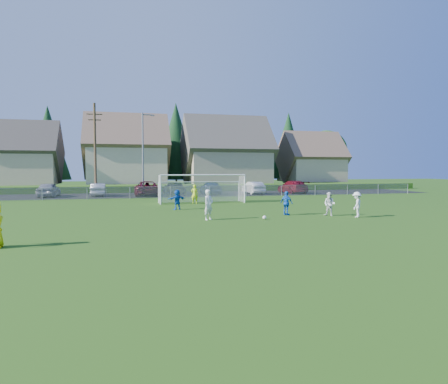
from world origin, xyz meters
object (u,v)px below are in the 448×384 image
(car_e, at_px, (211,188))
(car_c, at_px, (147,188))
(car_a, at_px, (49,190))
(soccer_goal, at_px, (201,184))
(player_blue_a, at_px, (287,203))
(player_white_a, at_px, (209,205))
(car_f, at_px, (253,188))
(player_white_c, at_px, (357,205))
(car_b, at_px, (99,190))
(goalkeeper, at_px, (195,194))
(car_d, at_px, (174,188))
(car_g, at_px, (293,187))
(soccer_ball, at_px, (264,217))
(player_white_b, at_px, (330,204))
(player_blue_b, at_px, (177,200))

(car_e, bearing_deg, car_c, 2.71)
(car_a, distance_m, soccer_goal, 17.93)
(car_c, bearing_deg, player_blue_a, 110.36)
(player_white_a, bearing_deg, car_f, 29.33)
(player_blue_a, bearing_deg, player_white_c, -151.41)
(player_white_c, relative_size, car_c, 0.27)
(car_b, xyz_separation_m, car_f, (17.46, -0.67, 0.03))
(player_white_c, bearing_deg, car_e, -124.42)
(goalkeeper, relative_size, car_a, 0.37)
(soccer_goal, bearing_deg, player_blue_a, -71.45)
(goalkeeper, height_order, car_d, goalkeeper)
(car_a, bearing_deg, car_b, -176.63)
(car_g, height_order, soccer_goal, soccer_goal)
(player_blue_a, xyz_separation_m, car_d, (-4.49, 21.91, -0.06))
(car_c, distance_m, car_g, 17.39)
(soccer_ball, distance_m, player_white_a, 3.40)
(player_white_c, height_order, player_blue_a, player_white_c)
(player_blue_a, height_order, goalkeeper, goalkeeper)
(player_white_b, height_order, car_f, player_white_b)
(car_d, bearing_deg, goalkeeper, 86.86)
(player_white_a, bearing_deg, car_g, 19.56)
(car_d, relative_size, car_g, 0.95)
(player_white_a, xyz_separation_m, car_g, (15.14, 22.04, -0.13))
(player_white_a, xyz_separation_m, car_d, (0.88, 23.01, -0.17))
(player_white_b, bearing_deg, car_g, 123.87)
(goalkeeper, xyz_separation_m, car_d, (-0.18, 12.38, -0.10))
(player_white_a, distance_m, car_d, 23.03)
(player_white_c, distance_m, car_f, 22.93)
(player_white_a, xyz_separation_m, car_c, (-2.25, 21.87, -0.09))
(player_white_a, height_order, car_f, player_white_a)
(player_white_b, distance_m, car_a, 30.24)
(player_blue_a, height_order, car_b, player_blue_a)
(player_white_b, xyz_separation_m, car_c, (-10.06, 21.89, 0.05))
(car_b, xyz_separation_m, car_c, (5.14, -0.66, 0.11))
(car_c, relative_size, car_d, 1.16)
(soccer_ball, xyz_separation_m, player_blue_b, (-4.27, 6.78, 0.62))
(car_a, height_order, car_f, car_a)
(car_c, distance_m, car_f, 12.32)
(player_blue_a, distance_m, car_a, 27.80)
(car_c, bearing_deg, car_g, -179.23)
(player_white_c, relative_size, soccer_goal, 0.21)
(player_blue_b, distance_m, goalkeeper, 4.87)
(goalkeeper, bearing_deg, player_white_c, 140.55)
(car_b, height_order, car_c, car_c)
(player_white_b, xyz_separation_m, car_a, (-20.21, 22.50, 0.01))
(player_white_c, xyz_separation_m, car_a, (-21.51, 23.52, -0.03))
(player_blue_a, height_order, car_e, player_blue_a)
(car_b, distance_m, soccer_goal, 14.33)
(car_f, distance_m, soccer_goal, 13.18)
(player_white_a, distance_m, car_e, 22.79)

